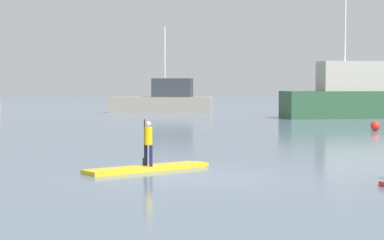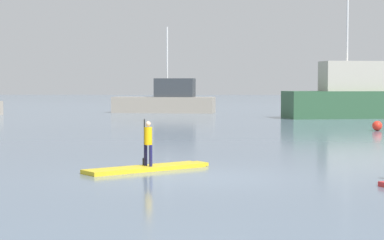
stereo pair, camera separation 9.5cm
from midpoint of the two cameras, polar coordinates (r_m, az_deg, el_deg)
ground_plane at (r=15.74m, az=0.46°, el=-4.73°), size 240.00×240.00×0.00m
paddleboard_near at (r=17.14m, az=-3.45°, el=-3.93°), size 2.95×2.61×0.10m
paddler_child_solo at (r=17.09m, az=-3.46°, el=-1.72°), size 0.30×0.33×1.14m
fishing_boat_white_large at (r=44.90m, az=14.49°, el=1.82°), size 11.60×5.06×9.32m
motor_boat_small_navy at (r=51.06m, az=-2.02°, el=1.63°), size 7.54×2.62×6.25m
mooring_buoy_mid at (r=32.60m, az=14.96°, el=-0.46°), size 0.45×0.45×0.45m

